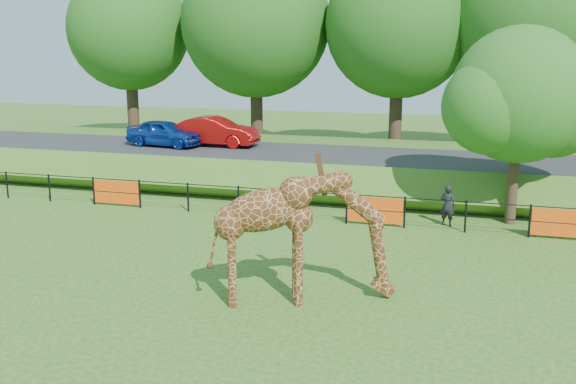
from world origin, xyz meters
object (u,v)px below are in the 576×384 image
Objects in this scene: car_blue at (164,133)px; tree_east at (522,100)px; car_red at (215,131)px; giraffe at (303,237)px; visitor at (448,205)px.

tree_east is at bearing -96.68° from car_blue.
tree_east is (13.24, -5.08, 2.18)m from car_red.
car_red is at bearing 159.02° from tree_east.
visitor is at bearing 47.57° from giraffe.
car_red is 2.90× the size of visitor.
tree_east is at bearing -139.92° from visitor.
giraffe is 0.67× the size of tree_east.
tree_east is at bearing -110.23° from car_red.
tree_east is (15.46, -4.31, 2.23)m from car_blue.
car_blue reaches higher than visitor.
giraffe is 1.09× the size of car_red.
visitor is (3.10, 7.82, -0.90)m from giraffe.
tree_east is (5.31, 8.74, 2.67)m from giraffe.
car_red is 14.34m from tree_east.
car_blue is at bearing 107.07° from giraffe.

